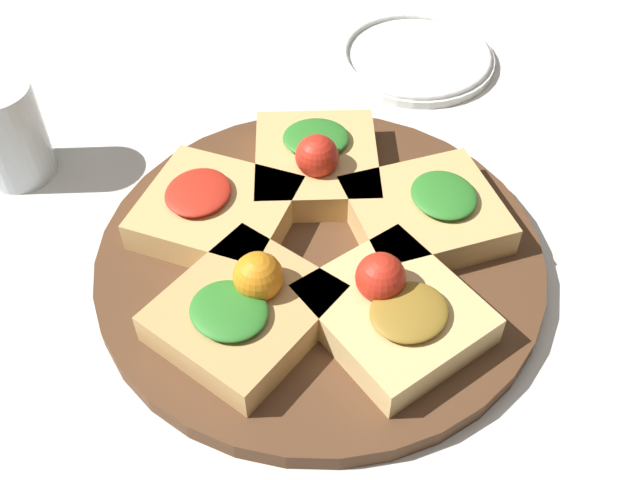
# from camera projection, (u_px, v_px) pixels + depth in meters

# --- Properties ---
(ground_plane) EXTENTS (3.00, 3.00, 0.00)m
(ground_plane) POSITION_uv_depth(u_px,v_px,m) (320.00, 264.00, 0.73)
(ground_plane) COLOR silver
(serving_board) EXTENTS (0.43, 0.43, 0.02)m
(serving_board) POSITION_uv_depth(u_px,v_px,m) (320.00, 258.00, 0.72)
(serving_board) COLOR #51331E
(serving_board) RESTS_ON ground_plane
(focaccia_slice_0) EXTENTS (0.18, 0.17, 0.07)m
(focaccia_slice_0) POSITION_uv_depth(u_px,v_px,m) (245.00, 308.00, 0.64)
(focaccia_slice_0) COLOR tan
(focaccia_slice_0) RESTS_ON serving_board
(focaccia_slice_1) EXTENTS (0.15, 0.16, 0.07)m
(focaccia_slice_1) POSITION_uv_depth(u_px,v_px,m) (393.00, 309.00, 0.64)
(focaccia_slice_1) COLOR #DBB775
(focaccia_slice_1) RESTS_ON serving_board
(focaccia_slice_2) EXTENTS (0.15, 0.14, 0.04)m
(focaccia_slice_2) POSITION_uv_depth(u_px,v_px,m) (426.00, 213.00, 0.72)
(focaccia_slice_2) COLOR tan
(focaccia_slice_2) RESTS_ON serving_board
(focaccia_slice_3) EXTENTS (0.17, 0.18, 0.07)m
(focaccia_slice_3) POSITION_uv_depth(u_px,v_px,m) (316.00, 161.00, 0.77)
(focaccia_slice_3) COLOR tan
(focaccia_slice_3) RESTS_ON serving_board
(focaccia_slice_4) EXTENTS (0.19, 0.19, 0.04)m
(focaccia_slice_4) POSITION_uv_depth(u_px,v_px,m) (215.00, 210.00, 0.73)
(focaccia_slice_4) COLOR tan
(focaccia_slice_4) RESTS_ON serving_board
(plate_right) EXTENTS (0.20, 0.20, 0.02)m
(plate_right) POSITION_uv_depth(u_px,v_px,m) (416.00, 57.00, 0.95)
(plate_right) COLOR white
(plate_right) RESTS_ON ground_plane
(water_glass) EXTENTS (0.07, 0.07, 0.11)m
(water_glass) POSITION_uv_depth(u_px,v_px,m) (8.00, 132.00, 0.78)
(water_glass) COLOR silver
(water_glass) RESTS_ON ground_plane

